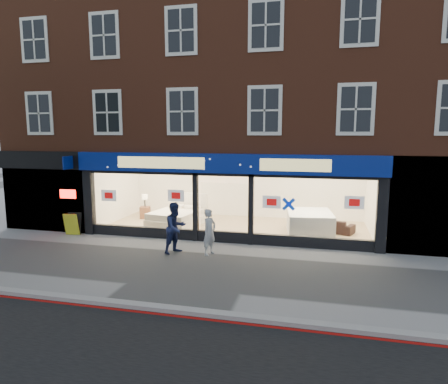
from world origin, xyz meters
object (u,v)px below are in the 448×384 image
at_px(mattress_stack, 310,223).
at_px(a_board, 73,224).
at_px(pedestrian_grey, 209,232).
at_px(pedestrian_blue, 176,228).
at_px(display_bed, 177,217).
at_px(sofa, 331,225).

height_order(mattress_stack, a_board, mattress_stack).
xyz_separation_m(mattress_stack, a_board, (-9.17, -2.11, -0.08)).
height_order(a_board, pedestrian_grey, pedestrian_grey).
bearing_deg(mattress_stack, pedestrian_blue, -141.76).
bearing_deg(pedestrian_grey, pedestrian_blue, 117.98).
relative_size(display_bed, pedestrian_grey, 1.64).
bearing_deg(sofa, a_board, 35.92).
relative_size(sofa, a_board, 2.03).
xyz_separation_m(a_board, pedestrian_blue, (4.84, -1.30, 0.43)).
height_order(display_bed, pedestrian_blue, pedestrian_blue).
relative_size(sofa, pedestrian_blue, 1.04).
bearing_deg(display_bed, pedestrian_grey, -44.65).
height_order(a_board, pedestrian_blue, pedestrian_blue).
distance_m(mattress_stack, pedestrian_blue, 5.53).
height_order(mattress_stack, pedestrian_grey, pedestrian_grey).
height_order(sofa, pedestrian_grey, pedestrian_grey).
distance_m(a_board, pedestrian_blue, 5.03).
xyz_separation_m(sofa, pedestrian_blue, (-5.16, -3.84, 0.51)).
relative_size(a_board, pedestrian_blue, 0.51).
bearing_deg(pedestrian_grey, sofa, -22.94).
distance_m(display_bed, pedestrian_blue, 3.69).
distance_m(pedestrian_grey, pedestrian_blue, 1.17).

